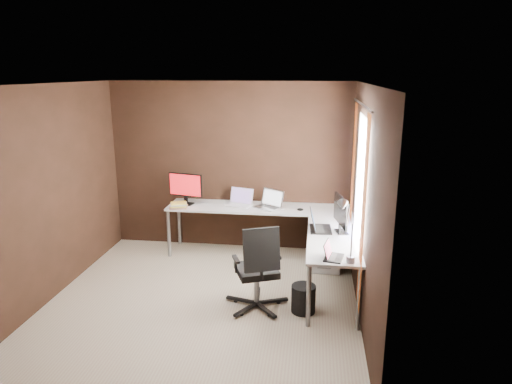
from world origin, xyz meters
TOP-DOWN VIEW (x-y plane):
  - room at (0.34, 0.07)m, footprint 3.60×3.60m
  - desk at (0.84, 1.04)m, footprint 2.65×2.25m
  - drawer_pedestal at (1.43, 1.15)m, footprint 0.42×0.50m
  - monitor_left at (-0.61, 1.51)m, footprint 0.52×0.20m
  - monitor_right at (1.59, 0.55)m, footprint 0.18×0.54m
  - laptop_white at (0.19, 1.56)m, footprint 0.42×0.35m
  - laptop_silver at (0.63, 1.49)m, footprint 0.47×0.44m
  - laptop_black_big at (1.32, 0.61)m, footprint 0.28×0.38m
  - laptop_black_small at (1.46, -0.27)m, footprint 0.23×0.29m
  - book_stack at (-0.66, 1.30)m, footprint 0.28×0.25m
  - mouse_left at (-0.61, 1.30)m, footprint 0.10×0.08m
  - mouse_corner at (1.08, 1.38)m, footprint 0.11×0.09m
  - desk_lamp at (1.59, -0.28)m, footprint 0.20×0.24m
  - office_chair at (0.66, -0.09)m, footprint 0.57×0.61m
  - wastebasket at (1.18, -0.11)m, footprint 0.33×0.33m

SIDE VIEW (x-z plane):
  - wastebasket at x=1.18m, z-range 0.00..0.32m
  - office_chair at x=0.66m, z-range -0.21..0.81m
  - drawer_pedestal at x=1.43m, z-range 0.00..0.60m
  - desk at x=0.84m, z-range 0.31..1.04m
  - mouse_left at x=-0.61m, z-range 0.73..0.76m
  - mouse_corner at x=1.08m, z-range 0.73..0.77m
  - book_stack at x=-0.66m, z-range 0.73..0.81m
  - laptop_black_small at x=1.46m, z-range 0.68..0.86m
  - laptop_white at x=0.19m, z-range 0.66..0.90m
  - laptop_black_big at x=1.32m, z-range 0.66..0.91m
  - laptop_silver at x=0.63m, z-range 0.66..0.91m
  - monitor_right at x=1.59m, z-range 0.76..1.21m
  - monitor_left at x=-0.61m, z-range 0.76..1.22m
  - desk_lamp at x=1.59m, z-range 0.81..1.46m
  - room at x=0.34m, z-range 0.03..2.53m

